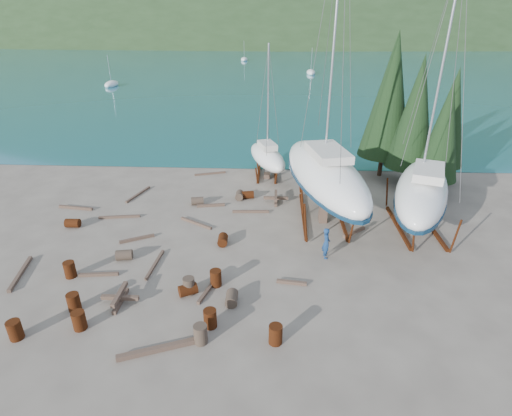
{
  "coord_description": "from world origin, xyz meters",
  "views": [
    {
      "loc": [
        2.02,
        -18.59,
        12.37
      ],
      "look_at": [
        0.94,
        3.0,
        1.94
      ],
      "focal_mm": 28.0,
      "sensor_mm": 36.0,
      "label": 1
    }
  ],
  "objects_px": {
    "small_sailboat_shore": "(267,156)",
    "worker": "(326,243)",
    "large_sailboat_near": "(325,174)",
    "large_sailboat_far": "(422,191)"
  },
  "relations": [
    {
      "from": "large_sailboat_near",
      "to": "large_sailboat_far",
      "type": "relative_size",
      "value": 1.19
    },
    {
      "from": "small_sailboat_shore",
      "to": "worker",
      "type": "xyz_separation_m",
      "value": [
        3.61,
        -12.59,
        -0.82
      ]
    },
    {
      "from": "large_sailboat_near",
      "to": "small_sailboat_shore",
      "type": "xyz_separation_m",
      "value": [
        -3.91,
        7.5,
        -1.38
      ]
    },
    {
      "from": "large_sailboat_near",
      "to": "small_sailboat_shore",
      "type": "bearing_deg",
      "value": 104.69
    },
    {
      "from": "worker",
      "to": "large_sailboat_far",
      "type": "bearing_deg",
      "value": -64.41
    },
    {
      "from": "small_sailboat_shore",
      "to": "worker",
      "type": "relative_size",
      "value": 5.69
    },
    {
      "from": "large_sailboat_near",
      "to": "large_sailboat_far",
      "type": "height_order",
      "value": "large_sailboat_near"
    },
    {
      "from": "large_sailboat_near",
      "to": "worker",
      "type": "height_order",
      "value": "large_sailboat_near"
    },
    {
      "from": "large_sailboat_far",
      "to": "worker",
      "type": "bearing_deg",
      "value": -128.42
    },
    {
      "from": "large_sailboat_near",
      "to": "large_sailboat_far",
      "type": "xyz_separation_m",
      "value": [
        5.82,
        -1.4,
        -0.46
      ]
    }
  ]
}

